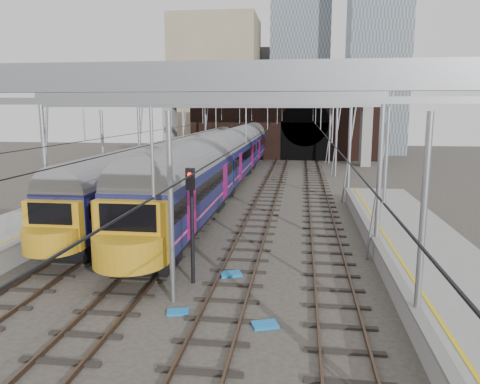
# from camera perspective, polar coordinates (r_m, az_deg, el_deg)

# --- Properties ---
(ground) EXTENTS (160.00, 160.00, 0.00)m
(ground) POSITION_cam_1_polar(r_m,az_deg,el_deg) (16.30, -10.09, -15.73)
(ground) COLOR #38332D
(ground) RESTS_ON ground
(tracks) EXTENTS (14.40, 80.00, 0.22)m
(tracks) POSITION_cam_1_polar(r_m,az_deg,el_deg) (30.15, -1.51, -3.39)
(tracks) COLOR #4C3828
(tracks) RESTS_ON ground
(overhead_line) EXTENTS (16.80, 80.00, 8.00)m
(overhead_line) POSITION_cam_1_polar(r_m,az_deg,el_deg) (35.73, 0.09, 9.33)
(overhead_line) COLOR gray
(overhead_line) RESTS_ON ground
(retaining_wall) EXTENTS (28.00, 2.75, 9.00)m
(retaining_wall) POSITION_cam_1_polar(r_m,az_deg,el_deg) (66.01, 4.75, 7.72)
(retaining_wall) COLOR black
(retaining_wall) RESTS_ON ground
(overbridge) EXTENTS (28.00, 3.00, 9.25)m
(overbridge) POSITION_cam_1_polar(r_m,az_deg,el_deg) (60.12, 3.15, 10.31)
(overbridge) COLOR gray
(overbridge) RESTS_ON ground
(city_skyline) EXTENTS (37.50, 27.50, 60.00)m
(city_skyline) POSITION_cam_1_polar(r_m,az_deg,el_deg) (85.04, 6.46, 16.84)
(city_skyline) COLOR tan
(city_skyline) RESTS_ON ground
(train_main) EXTENTS (3.09, 71.42, 5.22)m
(train_main) POSITION_cam_1_polar(r_m,az_deg,el_deg) (53.23, 0.34, 5.39)
(train_main) COLOR black
(train_main) RESTS_ON ground
(train_second) EXTENTS (2.67, 61.80, 4.64)m
(train_second) POSITION_cam_1_polar(r_m,az_deg,el_deg) (50.52, -4.68, 4.81)
(train_second) COLOR black
(train_second) RESTS_ON ground
(signal_near_centre) EXTENTS (0.37, 0.46, 4.78)m
(signal_near_centre) POSITION_cam_1_polar(r_m,az_deg,el_deg) (18.76, -5.93, -2.37)
(signal_near_centre) COLOR black
(signal_near_centre) RESTS_ON ground
(equip_cover_a) EXTENTS (0.85, 0.68, 0.09)m
(equip_cover_a) POSITION_cam_1_polar(r_m,az_deg,el_deg) (17.05, -7.59, -14.29)
(equip_cover_a) COLOR #186FB8
(equip_cover_a) RESTS_ON ground
(equip_cover_b) EXTENTS (1.08, 0.92, 0.11)m
(equip_cover_b) POSITION_cam_1_polar(r_m,az_deg,el_deg) (20.40, -1.15, -9.98)
(equip_cover_b) COLOR #186FB8
(equip_cover_b) RESTS_ON ground
(equip_cover_c) EXTENTS (0.99, 0.84, 0.10)m
(equip_cover_c) POSITION_cam_1_polar(r_m,az_deg,el_deg) (16.02, 3.05, -15.87)
(equip_cover_c) COLOR #186FB8
(equip_cover_c) RESTS_ON ground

